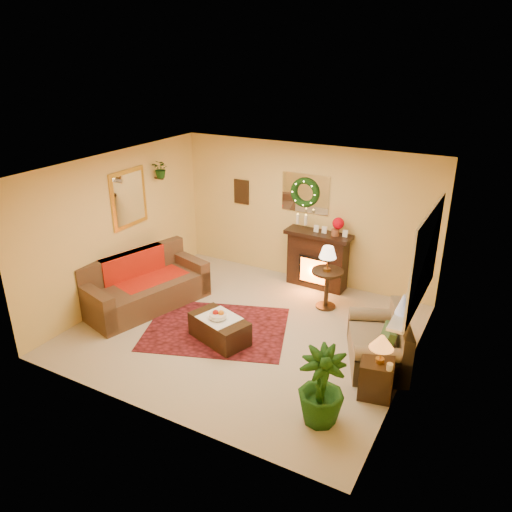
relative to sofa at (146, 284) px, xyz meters
The scene contains 31 objects.
floor 1.94m from the sofa, ahead, with size 5.00×5.00×0.00m, color beige.
ceiling 2.88m from the sofa, ahead, with size 5.00×5.00×0.00m, color white.
wall_back 3.16m from the sofa, 51.42° to the left, with size 5.00×5.00×0.00m, color #EFD88C.
wall_front 2.98m from the sofa, 48.36° to the right, with size 5.00×5.00×0.00m, color #EFD88C.
wall_left 1.07m from the sofa, 168.67° to the left, with size 4.50×4.50×0.00m, color #EFD88C.
wall_right 4.48m from the sofa, ahead, with size 4.50×4.50×0.00m, color #EFD88C.
area_rug 1.53m from the sofa, ahead, with size 2.20×1.65×0.01m, color #670909.
sofa is the anchor object (origin of this frame).
red_throw 0.20m from the sofa, 112.20° to the left, with size 0.75×1.22×0.02m, color #B52111.
fireplace 3.13m from the sofa, 43.64° to the left, with size 1.09×0.35×1.00m, color #352214.
poinsettia 3.51m from the sofa, 39.47° to the left, with size 0.21×0.21×0.21m, color red.
mantel_candle_a 2.95m from the sofa, 49.36° to the left, with size 0.06×0.06×0.18m, color #F1E5C3.
mantel_candle_b 3.06m from the sofa, 47.29° to the left, with size 0.06×0.06×0.18m, color white.
mantel_mirror 3.27m from the sofa, 51.18° to the left, with size 0.92×0.02×0.72m, color white.
wreath 3.25m from the sofa, 50.70° to the left, with size 0.55×0.55×0.11m, color #194719.
wall_art 2.66m from the sofa, 77.02° to the left, with size 0.32×0.03×0.48m, color #381E11.
gold_mirror 1.51m from the sofa, 144.34° to the left, with size 0.03×0.84×1.00m, color gold.
hanging_plant 1.99m from the sofa, 110.91° to the left, with size 0.33×0.28×0.36m, color #194719.
loveseat 3.96m from the sofa, ahead, with size 0.74×1.28×0.74m, color #9E8261.
window_frame 4.57m from the sofa, ahead, with size 0.03×1.86×1.36m, color white.
window_glass 4.55m from the sofa, ahead, with size 0.02×1.70×1.22m, color black.
window_sill 4.35m from the sofa, ahead, with size 0.22×1.86×0.04m, color white.
mini_tree 4.30m from the sofa, ahead, with size 0.19×0.19×0.29m, color silver.
sill_plant 4.51m from the sofa, 18.06° to the left, with size 0.29×0.23×0.52m, color black.
side_table_round 3.09m from the sofa, 27.98° to the left, with size 0.54×0.54×0.70m, color black.
lamp_cream 3.11m from the sofa, 27.53° to the left, with size 0.29×0.29×0.44m, color #FFE2BC.
end_table_square 4.18m from the sofa, ahead, with size 0.42×0.42×0.51m, color #3F2813.
lamp_tiffany 4.22m from the sofa, ahead, with size 0.31×0.31×0.45m, color orange.
coffee_table 1.74m from the sofa, 10.96° to the right, with size 0.93×0.51×0.39m, color #502712.
fruit_bowl 1.74m from the sofa, 12.17° to the right, with size 0.26×0.26×0.06m, color white.
floor_palm 3.92m from the sofa, 18.77° to the right, with size 1.66×1.66×2.96m, color #184F1D.
Camera 1 is at (3.44, -5.95, 4.16)m, focal length 35.00 mm.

